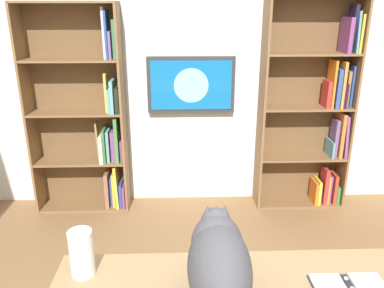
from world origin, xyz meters
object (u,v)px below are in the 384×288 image
wall_mounted_tv (191,85)px  bookshelf_left (316,111)px  bookshelf_right (88,119)px  cat (218,260)px  paper_towel_roll (82,253)px

wall_mounted_tv → bookshelf_left: bearing=176.2°
bookshelf_right → cat: size_ratio=3.20×
bookshelf_right → bookshelf_left: bearing=179.9°
bookshelf_right → cat: bearing=114.3°
bookshelf_right → cat: (-1.03, 2.28, 0.03)m
cat → paper_towel_roll: cat is taller
bookshelf_left → wall_mounted_tv: bearing=-3.8°
bookshelf_left → paper_towel_roll: bookshelf_left is taller
bookshelf_left → wall_mounted_tv: bookshelf_left is taller
bookshelf_right → cat: bookshelf_right is taller
bookshelf_left → paper_towel_roll: size_ratio=9.17×
cat → wall_mounted_tv: bearing=-89.1°
bookshelf_left → paper_towel_roll: 2.77m
bookshelf_left → cat: bookshelf_left is taller
wall_mounted_tv → paper_towel_roll: wall_mounted_tv is taller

